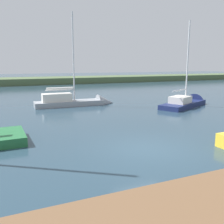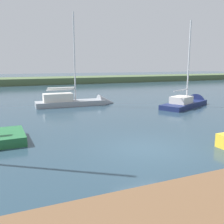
% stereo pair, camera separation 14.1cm
% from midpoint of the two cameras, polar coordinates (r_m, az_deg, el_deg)
% --- Properties ---
extents(ground_plane, '(200.00, 200.00, 0.00)m').
position_cam_midpoint_polar(ground_plane, '(11.64, 8.16, -8.30)').
color(ground_plane, '#263D4C').
extents(far_shoreline, '(180.00, 8.00, 2.40)m').
position_cam_midpoint_polar(far_shoreline, '(51.70, -16.68, 6.09)').
color(far_shoreline, '#4C603D').
rests_on(far_shoreline, ground_plane).
extents(sailboat_behind_pier, '(7.48, 1.96, 9.07)m').
position_cam_midpoint_polar(sailboat_behind_pier, '(23.79, -7.11, 2.03)').
color(sailboat_behind_pier, gray).
rests_on(sailboat_behind_pier, ground_plane).
extents(sailboat_far_right, '(7.27, 4.84, 8.43)m').
position_cam_midpoint_polar(sailboat_far_right, '(24.72, 17.32, 1.71)').
color(sailboat_far_right, navy).
rests_on(sailboat_far_right, ground_plane).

